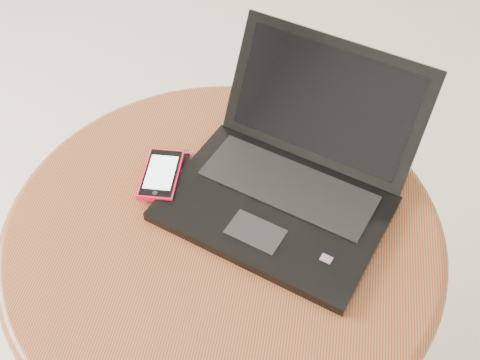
# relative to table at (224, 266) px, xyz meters

# --- Properties ---
(table) EXTENTS (0.70, 0.70, 0.56)m
(table) POSITION_rel_table_xyz_m (0.00, 0.00, 0.00)
(table) COLOR brown
(table) RESTS_ON ground
(laptop) EXTENTS (0.43, 0.43, 0.21)m
(laptop) POSITION_rel_table_xyz_m (0.09, 0.08, 0.16)
(laptop) COLOR black
(laptop) RESTS_ON table
(phone_black) EXTENTS (0.09, 0.13, 0.01)m
(phone_black) POSITION_rel_table_xyz_m (-0.10, 0.08, 0.12)
(phone_black) COLOR black
(phone_black) RESTS_ON table
(phone_pink) EXTENTS (0.06, 0.11, 0.01)m
(phone_pink) POSITION_rel_table_xyz_m (-0.12, 0.07, 0.14)
(phone_pink) COLOR #FF0E3A
(phone_pink) RESTS_ON phone_black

